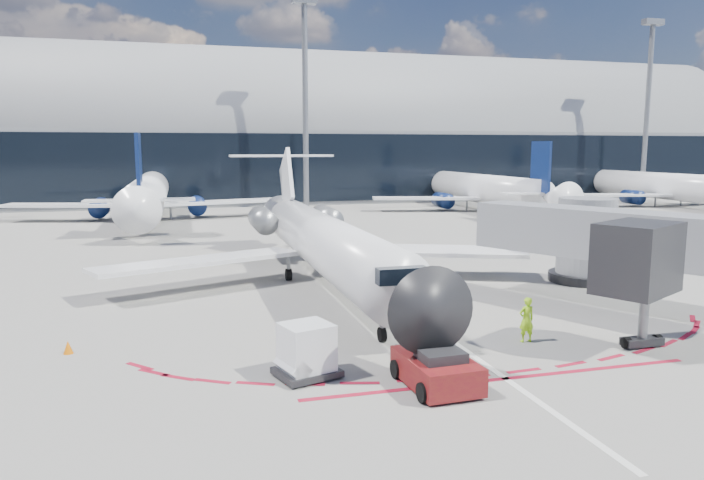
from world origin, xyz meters
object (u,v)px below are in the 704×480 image
object	(u,v)px
regional_jet	(321,239)
uld_container	(307,351)
ramp_worker	(526,320)
pushback_tug	(437,369)

from	to	relation	value
regional_jet	uld_container	size ratio (longest dim) A/B	13.06
regional_jet	ramp_worker	bearing A→B (deg)	-66.44
ramp_worker	uld_container	distance (m)	9.24
regional_jet	uld_container	xyz separation A→B (m)	(-3.62, -14.13, -1.65)
pushback_tug	uld_container	xyz separation A→B (m)	(-3.86, 1.93, 0.33)
pushback_tug	uld_container	world-z (taller)	uld_container
regional_jet	uld_container	distance (m)	14.68
pushback_tug	ramp_worker	xyz separation A→B (m)	(5.26, 3.45, 0.33)
uld_container	regional_jet	bearing A→B (deg)	58.86
regional_jet	ramp_worker	xyz separation A→B (m)	(5.50, -12.61, -1.65)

